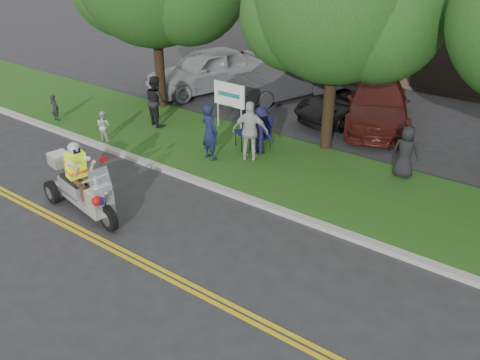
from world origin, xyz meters
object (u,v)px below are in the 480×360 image
Objects in this scene: parked_car_right at (377,102)px; lawn_chair_a at (250,127)px; spectator_adult_right at (250,131)px; parked_car_far_left at (206,70)px; parked_car_mid at (349,102)px; trike_scooter at (81,188)px; spectator_adult_left at (210,132)px; parked_car_left at (282,80)px; spectator_adult_mid at (156,101)px; lawn_chair_b at (262,131)px.

lawn_chair_a is at bearing -139.76° from parked_car_right.
parked_car_far_left is at bearing -66.28° from spectator_adult_right.
parked_car_right reaches higher than parked_car_mid.
trike_scooter is at bearing 43.87° from spectator_adult_right.
parked_car_far_left is at bearing -37.70° from spectator_adult_left.
parked_car_mid is (6.39, 0.48, -0.28)m from parked_car_far_left.
spectator_adult_right is at bearing -131.50° from parked_car_right.
lawn_chair_a is (1.23, 5.60, 0.11)m from trike_scooter.
parked_car_mid is (3.21, -0.47, -0.15)m from parked_car_left.
spectator_adult_mid is (-3.30, 1.08, 0.00)m from spectator_adult_left.
parked_car_far_left is (-1.33, 4.35, -0.09)m from spectator_adult_mid.
lawn_chair_a is at bearing -166.98° from lawn_chair_b.
parked_car_right reaches higher than lawn_chair_a.
spectator_adult_mid reaches higher than spectator_adult_left.
lawn_chair_a is at bearing -19.34° from parked_car_far_left.
parked_car_right is at bearing -122.71° from spectator_adult_mid.
spectator_adult_right is at bearing -167.79° from spectator_adult_mid.
parked_car_mid is at bearing -94.65° from spectator_adult_left.
spectator_adult_mid is 0.95× the size of spectator_adult_right.
parked_car_mid is (1.29, 4.50, -0.16)m from lawn_chair_a.
lawn_chair_a is 0.68× the size of spectator_adult_left.
trike_scooter reaches higher than parked_car_far_left.
parked_car_mid reaches higher than lawn_chair_b.
parked_car_right is (7.37, 0.64, -0.12)m from parked_car_far_left.
lawn_chair_a is at bearing 88.19° from trike_scooter.
trike_scooter reaches higher than parked_car_mid.
spectator_adult_mid is at bearing 126.37° from trike_scooter.
spectator_adult_right is (0.15, -0.87, 0.33)m from lawn_chair_b.
parked_car_left is (-1.45, 6.40, -0.21)m from spectator_adult_left.
lawn_chair_b is at bearing 50.28° from lawn_chair_a.
parked_car_mid is at bearing -124.19° from spectator_adult_right.
spectator_adult_left is 3.47m from spectator_adult_mid.
parked_car_left is at bearing -65.32° from spectator_adult_left.
spectator_adult_mid is (-4.16, -0.46, 0.29)m from lawn_chair_b.
spectator_adult_left is 1.00× the size of spectator_adult_mid.
parked_car_far_left reaches higher than lawn_chair_a.
parked_car_left is at bearing 151.96° from parked_car_right.
lawn_chair_a is 4.68m from parked_car_mid.
spectator_adult_right is 0.39× the size of parked_car_left.
lawn_chair_b is at bearing -107.15° from spectator_adult_left.
spectator_adult_left reaches higher than parked_car_left.
spectator_adult_mid reaches higher than parked_car_left.
lawn_chair_b is 4.47m from parked_car_mid.
lawn_chair_a is at bearing -157.16° from spectator_adult_mid.
spectator_adult_left is 6.68m from parked_car_right.
spectator_adult_mid is at bearing -87.64° from parked_car_left.
lawn_chair_a is 0.25× the size of parked_car_left.
lawn_chair_b is 0.59× the size of spectator_adult_mid.
parked_car_mid is at bearing 86.56° from trike_scooter.
spectator_adult_right reaches higher than lawn_chair_b.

